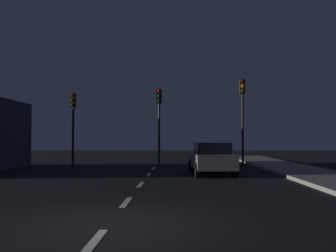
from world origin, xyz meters
TOP-DOWN VIEW (x-y plane):
  - ground_plane at (0.00, 7.00)m, footprint 80.00×80.00m
  - lane_stripe_nearest at (0.00, -1.20)m, footprint 0.16×1.60m
  - lane_stripe_second at (0.00, 2.60)m, footprint 0.16×1.60m
  - lane_stripe_third at (0.00, 6.40)m, footprint 0.16×1.60m
  - lane_stripe_fourth at (0.00, 10.20)m, footprint 0.16×1.60m
  - lane_stripe_fifth at (0.00, 14.00)m, footprint 0.16×1.60m
  - traffic_signal_left at (-5.10, 15.44)m, footprint 0.32×0.38m
  - traffic_signal_center at (0.23, 15.44)m, footprint 0.32×0.38m
  - traffic_signal_right at (5.34, 15.44)m, footprint 0.32×0.38m
  - car_stopped_ahead at (2.96, 10.30)m, footprint 2.07×4.06m

SIDE VIEW (x-z plane):
  - ground_plane at x=0.00m, z-range 0.00..0.00m
  - lane_stripe_nearest at x=0.00m, z-range 0.00..0.01m
  - lane_stripe_second at x=0.00m, z-range 0.00..0.01m
  - lane_stripe_third at x=0.00m, z-range 0.00..0.01m
  - lane_stripe_fourth at x=0.00m, z-range 0.00..0.01m
  - lane_stripe_fifth at x=0.00m, z-range 0.00..0.01m
  - car_stopped_ahead at x=2.96m, z-range 0.01..1.52m
  - traffic_signal_left at x=-5.10m, z-range 0.93..5.45m
  - traffic_signal_center at x=0.23m, z-range 0.97..5.73m
  - traffic_signal_right at x=5.34m, z-range 1.05..6.40m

